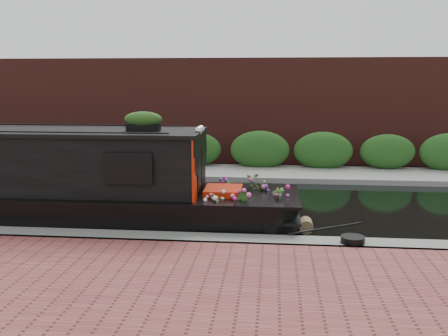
# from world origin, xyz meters

# --- Properties ---
(ground) EXTENTS (80.00, 80.00, 0.00)m
(ground) POSITION_xyz_m (0.00, 0.00, 0.00)
(ground) COLOR black
(ground) RESTS_ON ground
(near_bank_coping) EXTENTS (40.00, 0.60, 0.50)m
(near_bank_coping) POSITION_xyz_m (0.00, -3.30, 0.00)
(near_bank_coping) COLOR slate
(near_bank_coping) RESTS_ON ground
(far_bank_path) EXTENTS (40.00, 2.40, 0.34)m
(far_bank_path) POSITION_xyz_m (0.00, 4.20, 0.00)
(far_bank_path) COLOR gray
(far_bank_path) RESTS_ON ground
(far_hedge) EXTENTS (40.00, 1.10, 2.80)m
(far_hedge) POSITION_xyz_m (0.00, 5.10, 0.00)
(far_hedge) COLOR #214D19
(far_hedge) RESTS_ON ground
(far_brick_wall) EXTENTS (40.00, 1.00, 8.00)m
(far_brick_wall) POSITION_xyz_m (0.00, 7.20, 0.00)
(far_brick_wall) COLOR #53211C
(far_brick_wall) RESTS_ON ground
(narrowboat) EXTENTS (11.75, 2.18, 2.76)m
(narrowboat) POSITION_xyz_m (-2.93, -1.96, 0.82)
(narrowboat) COLOR black
(narrowboat) RESTS_ON ground
(rope_fender) EXTENTS (0.29, 0.41, 0.29)m
(rope_fender) POSITION_xyz_m (3.37, -1.96, 0.15)
(rope_fender) COLOR olive
(rope_fender) RESTS_ON ground
(coiled_mooring_rope) EXTENTS (0.44, 0.44, 0.12)m
(coiled_mooring_rope) POSITION_xyz_m (4.14, -3.34, 0.31)
(coiled_mooring_rope) COLOR black
(coiled_mooring_rope) RESTS_ON near_bank_coping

